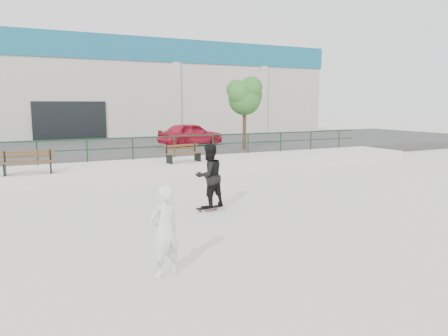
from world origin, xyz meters
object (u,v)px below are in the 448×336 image
bench_left (28,163)px  skateboard (209,208)px  bench_right (183,153)px  seated_skater (165,231)px  tree (245,95)px  red_car (191,134)px  standing_skater (209,176)px

bench_left → skateboard: bench_left is taller
bench_right → seated_skater: 11.45m
bench_left → seated_skater: 10.20m
tree → seated_skater: (-9.49, -14.15, -2.68)m
tree → red_car: 4.53m
bench_right → red_car: red_car is taller
bench_left → seated_skater: size_ratio=1.15×
bench_left → red_car: (9.41, 7.56, 0.28)m
seated_skater → red_car: bearing=-128.7°
standing_skater → red_car: bearing=-123.0°
standing_skater → bench_right: bearing=-117.8°
standing_skater → seated_skater: size_ratio=1.12×
red_car → standing_skater: 14.50m
bench_left → skateboard: 7.54m
bench_right → red_car: bearing=56.2°
standing_skater → tree: bearing=-136.7°
bench_right → tree: size_ratio=0.44×
bench_left → standing_skater: 7.49m
bench_right → seated_skater: size_ratio=1.08×
bench_left → tree: (11.23, 4.11, 2.58)m
red_car → standing_skater: (-4.99, -13.61, -0.19)m
seated_skater → skateboard: bearing=-139.0°
bench_left → red_car: size_ratio=0.46×
seated_skater → bench_left: bearing=-95.3°
tree → skateboard: bearing=-123.8°
bench_left → tree: 12.24m
skateboard → seated_skater: seated_skater is taller
skateboard → seated_skater: 4.87m
tree → skateboard: tree is taller
tree → standing_skater: (-6.81, -10.16, -2.49)m
tree → skateboard: 12.70m
red_car → skateboard: red_car is taller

